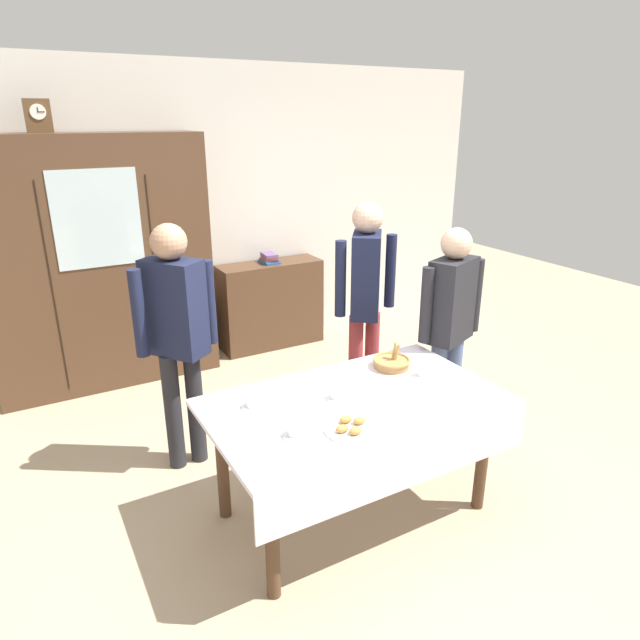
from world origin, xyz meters
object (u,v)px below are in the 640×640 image
spoon_mid_left (438,411)px  tea_cup_mid_left (338,395)px  tea_cup_near_right (253,403)px  bread_basket (392,362)px  spoon_back_edge (407,401)px  dining_table (358,420)px  book_stack (269,258)px  spoon_front_edge (337,379)px  wall_cabinet (100,265)px  person_near_right_end (176,326)px  pastry_plate (351,427)px  mantel_clock (38,116)px  tea_cup_far_right (295,431)px  person_behind_table_left (366,290)px  tea_cup_back_edge (424,372)px  person_by_cabinet (450,317)px  bookshelf_low (271,304)px

spoon_mid_left → tea_cup_mid_left: bearing=136.1°
tea_cup_near_right → bread_basket: (0.96, 0.05, 0.01)m
bread_basket → spoon_back_edge: bread_basket is taller
dining_table → tea_cup_mid_left: tea_cup_mid_left is taller
tea_cup_mid_left → spoon_mid_left: size_ratio=1.09×
book_stack → spoon_mid_left: size_ratio=1.83×
spoon_front_edge → wall_cabinet: bearing=112.6°
person_near_right_end → pastry_plate: bearing=-67.1°
dining_table → mantel_clock: 3.26m
tea_cup_far_right → person_near_right_end: size_ratio=0.08×
person_near_right_end → spoon_mid_left: bearing=-51.6°
tea_cup_far_right → person_behind_table_left: 1.65m
book_stack → spoon_front_edge: (-0.62, -2.33, -0.17)m
dining_table → bread_basket: bread_basket is taller
person_near_right_end → person_behind_table_left: (1.42, -0.00, 0.02)m
tea_cup_back_edge → bread_basket: bearing=114.5°
spoon_back_edge → person_by_cabinet: person_by_cabinet is taller
book_stack → tea_cup_near_right: (-1.19, -2.40, -0.14)m
book_stack → bread_basket: size_ratio=0.91×
pastry_plate → person_by_cabinet: person_by_cabinet is taller
tea_cup_near_right → person_near_right_end: size_ratio=0.08×
dining_table → person_by_cabinet: person_by_cabinet is taller
tea_cup_back_edge → spoon_front_edge: size_ratio=1.09×
person_near_right_end → tea_cup_near_right: bearing=-76.6°
spoon_front_edge → tea_cup_back_edge: bearing=-25.1°
dining_table → spoon_back_edge: size_ratio=13.76×
mantel_clock → person_by_cabinet: size_ratio=0.15×
tea_cup_mid_left → spoon_front_edge: bearing=59.3°
bookshelf_low → person_near_right_end: 2.21m
mantel_clock → person_behind_table_left: 2.75m
person_near_right_end → mantel_clock: bearing=106.9°
person_by_cabinet → person_behind_table_left: person_behind_table_left is taller
tea_cup_mid_left → bread_basket: bread_basket is taller
spoon_front_edge → person_near_right_end: (-0.75, 0.70, 0.25)m
wall_cabinet → person_behind_table_left: bearing=-44.4°
spoon_back_edge → spoon_mid_left: same height
bookshelf_low → wall_cabinet: bearing=-178.2°
tea_cup_mid_left → spoon_back_edge: bearing=-34.8°
tea_cup_back_edge → spoon_mid_left: tea_cup_back_edge is taller
bread_basket → spoon_back_edge: bearing=-115.3°
book_stack → tea_cup_mid_left: book_stack is taller
bookshelf_low → tea_cup_back_edge: bearing=-93.3°
pastry_plate → bookshelf_low: bearing=73.2°
wall_cabinet → tea_cup_near_right: wall_cabinet is taller
spoon_front_edge → person_behind_table_left: bearing=46.5°
tea_cup_back_edge → spoon_mid_left: size_ratio=1.09×
mantel_clock → bookshelf_low: mantel_clock is taller
tea_cup_mid_left → person_by_cabinet: 1.16m
spoon_back_edge → person_behind_table_left: person_behind_table_left is taller
tea_cup_back_edge → person_behind_table_left: bearing=78.6°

